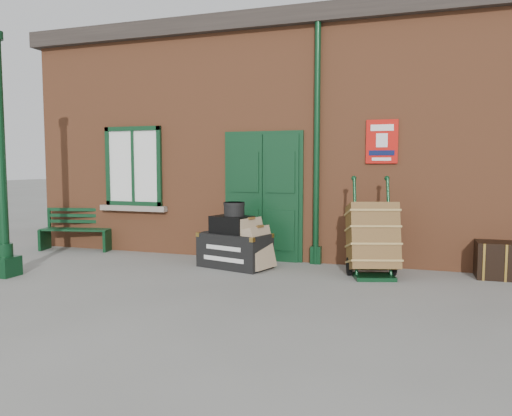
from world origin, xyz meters
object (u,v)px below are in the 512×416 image
at_px(bench, 77,228).
at_px(dark_trunk, 503,260).
at_px(houdini_trunk, 235,250).
at_px(porter_trolley, 372,239).

bearing_deg(bench, dark_trunk, -12.70).
xyz_separation_m(houdini_trunk, dark_trunk, (4.05, 0.51, -0.01)).
bearing_deg(houdini_trunk, dark_trunk, 21.90).
distance_m(bench, houdini_trunk, 3.61).
xyz_separation_m(bench, houdini_trunk, (3.56, -0.58, -0.15)).
relative_size(porter_trolley, dark_trunk, 1.96).
xyz_separation_m(bench, porter_trolley, (5.76, -0.54, 0.15)).
distance_m(bench, porter_trolley, 5.79).
xyz_separation_m(houdini_trunk, porter_trolley, (2.20, 0.04, 0.29)).
bearing_deg(dark_trunk, porter_trolley, -167.33).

